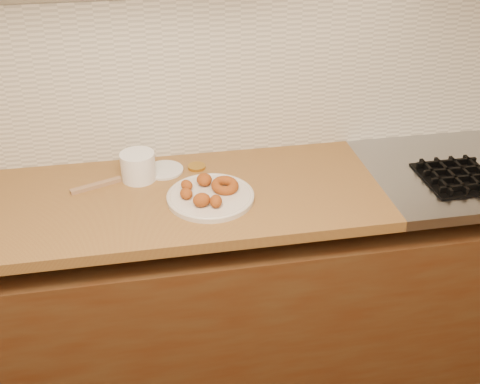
% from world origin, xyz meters
% --- Properties ---
extents(wall_back, '(4.00, 0.02, 2.70)m').
position_xyz_m(wall_back, '(0.00, 2.00, 1.35)').
color(wall_back, '#BBA98D').
rests_on(wall_back, ground).
extents(base_cabinet, '(3.60, 0.60, 0.77)m').
position_xyz_m(base_cabinet, '(0.00, 1.69, 0.39)').
color(base_cabinet, '#4B351C').
rests_on(base_cabinet, floor).
extents(butcher_block, '(2.30, 0.62, 0.04)m').
position_xyz_m(butcher_block, '(-0.65, 1.69, 0.88)').
color(butcher_block, olive).
rests_on(butcher_block, base_cabinet).
extents(backsplash, '(3.60, 0.02, 0.60)m').
position_xyz_m(backsplash, '(0.00, 1.99, 1.20)').
color(backsplash, beige).
rests_on(backsplash, wall_back).
extents(donut_plate, '(0.30, 0.30, 0.02)m').
position_xyz_m(donut_plate, '(-0.11, 1.63, 0.91)').
color(donut_plate, beige).
rests_on(donut_plate, butcher_block).
extents(ring_donut, '(0.13, 0.14, 0.04)m').
position_xyz_m(ring_donut, '(-0.06, 1.66, 0.93)').
color(ring_donut, '#A04917').
rests_on(ring_donut, donut_plate).
extents(fried_dough_chunks, '(0.14, 0.21, 0.05)m').
position_xyz_m(fried_dough_chunks, '(-0.15, 1.63, 0.94)').
color(fried_dough_chunks, '#A04917').
rests_on(fried_dough_chunks, donut_plate).
extents(plastic_tub, '(0.13, 0.13, 0.10)m').
position_xyz_m(plastic_tub, '(-0.35, 1.82, 0.95)').
color(plastic_tub, white).
rests_on(plastic_tub, butcher_block).
extents(tub_lid, '(0.17, 0.17, 0.01)m').
position_xyz_m(tub_lid, '(-0.26, 1.86, 0.90)').
color(tub_lid, silver).
rests_on(tub_lid, butcher_block).
extents(brass_jar_lid, '(0.09, 0.09, 0.01)m').
position_xyz_m(brass_jar_lid, '(-0.14, 1.86, 0.91)').
color(brass_jar_lid, '#BB8B31').
rests_on(brass_jar_lid, butcher_block).
extents(wooden_utensil, '(0.18, 0.09, 0.01)m').
position_xyz_m(wooden_utensil, '(-0.51, 1.78, 0.91)').
color(wooden_utensil, '#8F6C4C').
rests_on(wooden_utensil, butcher_block).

